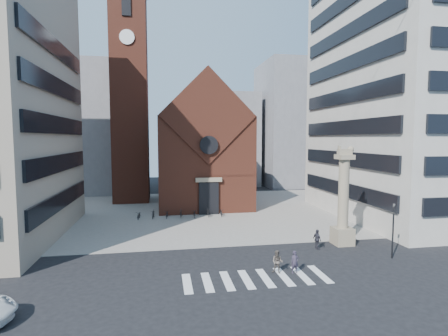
{
  "coord_description": "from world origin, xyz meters",
  "views": [
    {
      "loc": [
        -5.42,
        -24.76,
        9.3
      ],
      "look_at": [
        0.32,
        8.0,
        6.47
      ],
      "focal_mm": 28.0,
      "sensor_mm": 36.0,
      "label": 1
    }
  ],
  "objects": [
    {
      "name": "scooter_2",
      "position": [
        -5.04,
        15.79,
        0.49
      ],
      "size": [
        0.71,
        1.7,
        0.87
      ],
      "primitive_type": "imported",
      "rotation": [
        0.0,
        0.0,
        -0.08
      ],
      "color": "black",
      "rests_on": "piazza"
    },
    {
      "name": "pedestrian_2",
      "position": [
        7.23,
        2.09,
        0.84
      ],
      "size": [
        0.6,
        1.05,
        1.69
      ],
      "primitive_type": "imported",
      "rotation": [
        0.0,
        0.0,
        1.77
      ],
      "color": "#2B2A32",
      "rests_on": "ground"
    },
    {
      "name": "bg_block_right",
      "position": [
        22.0,
        42.0,
        12.0
      ],
      "size": [
        16.0,
        14.0,
        24.0
      ],
      "primitive_type": "cube",
      "color": "gray",
      "rests_on": "ground"
    },
    {
      "name": "bg_block_left",
      "position": [
        -20.0,
        40.0,
        11.0
      ],
      "size": [
        16.0,
        14.0,
        22.0
      ],
      "primitive_type": "cube",
      "color": "gray",
      "rests_on": "ground"
    },
    {
      "name": "scooter_1",
      "position": [
        -6.64,
        15.79,
        0.53
      ],
      "size": [
        0.58,
        1.64,
        0.97
      ],
      "primitive_type": "imported",
      "rotation": [
        0.0,
        0.0,
        -0.08
      ],
      "color": "black",
      "rests_on": "piazza"
    },
    {
      "name": "campanile",
      "position": [
        -10.0,
        28.0,
        15.74
      ],
      "size": [
        5.5,
        5.5,
        31.2
      ],
      "color": "brown",
      "rests_on": "ground"
    },
    {
      "name": "traffic_light",
      "position": [
        12.0,
        -1.0,
        2.29
      ],
      "size": [
        0.13,
        0.16,
        4.3
      ],
      "color": "black",
      "rests_on": "ground"
    },
    {
      "name": "scooter_6",
      "position": [
        1.36,
        15.79,
        0.49
      ],
      "size": [
        0.71,
        1.7,
        0.87
      ],
      "primitive_type": "imported",
      "rotation": [
        0.0,
        0.0,
        -0.08
      ],
      "color": "black",
      "rests_on": "piazza"
    },
    {
      "name": "building_right",
      "position": [
        24.0,
        12.0,
        16.0
      ],
      "size": [
        18.0,
        22.0,
        32.0
      ],
      "primitive_type": "cube",
      "color": "beige",
      "rests_on": "ground"
    },
    {
      "name": "pedestrian_1",
      "position": [
        2.26,
        -2.33,
        0.8
      ],
      "size": [
        0.99,
        0.94,
        1.61
      ],
      "primitive_type": "imported",
      "rotation": [
        0.0,
        0.0,
        -0.61
      ],
      "color": "#544A43",
      "rests_on": "ground"
    },
    {
      "name": "bg_block_mid",
      "position": [
        6.0,
        45.0,
        9.0
      ],
      "size": [
        14.0,
        12.0,
        18.0
      ],
      "primitive_type": "cube",
      "color": "gray",
      "rests_on": "ground"
    },
    {
      "name": "zebra_crossing",
      "position": [
        0.55,
        -3.0,
        0.01
      ],
      "size": [
        10.2,
        3.2,
        0.01
      ],
      "primitive_type": null,
      "color": "white",
      "rests_on": "ground"
    },
    {
      "name": "lion_column",
      "position": [
        10.01,
        3.0,
        3.46
      ],
      "size": [
        1.63,
        1.6,
        8.68
      ],
      "color": "gray",
      "rests_on": "ground"
    },
    {
      "name": "ground",
      "position": [
        0.0,
        0.0,
        0.0
      ],
      "size": [
        120.0,
        120.0,
        0.0
      ],
      "primitive_type": "plane",
      "color": "black",
      "rests_on": "ground"
    },
    {
      "name": "scooter_4",
      "position": [
        -1.84,
        15.79,
        0.49
      ],
      "size": [
        0.71,
        1.7,
        0.87
      ],
      "primitive_type": "imported",
      "rotation": [
        0.0,
        0.0,
        -0.08
      ],
      "color": "black",
      "rests_on": "piazza"
    },
    {
      "name": "piazza",
      "position": [
        0.0,
        19.0,
        0.03
      ],
      "size": [
        46.0,
        30.0,
        0.05
      ],
      "primitive_type": "cube",
      "color": "gray",
      "rests_on": "ground"
    },
    {
      "name": "pedestrian_0",
      "position": [
        3.45,
        -2.54,
        0.79
      ],
      "size": [
        0.59,
        0.41,
        1.57
      ],
      "primitive_type": "imported",
      "rotation": [
        0.0,
        0.0,
        0.06
      ],
      "color": "#2F2939",
      "rests_on": "ground"
    },
    {
      "name": "scooter_0",
      "position": [
        -8.24,
        15.79,
        0.49
      ],
      "size": [
        0.71,
        1.7,
        0.87
      ],
      "primitive_type": "imported",
      "rotation": [
        0.0,
        0.0,
        -0.08
      ],
      "color": "black",
      "rests_on": "piazza"
    },
    {
      "name": "scooter_3",
      "position": [
        -3.44,
        15.79,
        0.53
      ],
      "size": [
        0.58,
        1.64,
        0.97
      ],
      "primitive_type": "imported",
      "rotation": [
        0.0,
        0.0,
        -0.08
      ],
      "color": "black",
      "rests_on": "piazza"
    },
    {
      "name": "scooter_5",
      "position": [
        -0.24,
        15.79,
        0.53
      ],
      "size": [
        0.58,
        1.64,
        0.97
      ],
      "primitive_type": "imported",
      "rotation": [
        0.0,
        0.0,
        -0.08
      ],
      "color": "black",
      "rests_on": "piazza"
    },
    {
      "name": "church",
      "position": [
        0.0,
        25.04,
        7.98
      ],
      "size": [
        12.0,
        16.65,
        18.0
      ],
      "color": "brown",
      "rests_on": "ground"
    }
  ]
}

